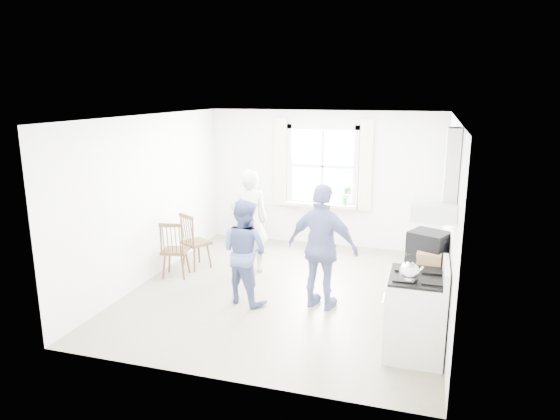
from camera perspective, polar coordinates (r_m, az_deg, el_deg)
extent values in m
cube|color=gray|center=(7.67, 0.77, -9.26)|extent=(4.62, 5.12, 0.02)
cube|color=white|center=(9.66, 4.92, 3.59)|extent=(4.62, 0.04, 2.64)
cube|color=white|center=(4.98, -7.22, -6.06)|extent=(4.62, 0.04, 2.64)
cube|color=white|center=(8.17, -14.70, 1.35)|extent=(0.04, 5.12, 2.64)
cube|color=white|center=(7.01, 18.96, -0.93)|extent=(0.04, 5.12, 2.64)
cube|color=white|center=(7.08, 0.84, 10.69)|extent=(4.62, 5.12, 0.02)
cube|color=white|center=(9.59, 4.91, 5.02)|extent=(1.20, 0.02, 1.40)
cube|color=silver|center=(9.48, 4.96, 9.46)|extent=(1.38, 0.09, 0.09)
cube|color=silver|center=(9.70, 4.78, 0.64)|extent=(1.38, 0.09, 0.09)
cube|color=silver|center=(9.71, 1.13, 5.18)|extent=(0.09, 0.09, 1.58)
cube|color=silver|center=(9.45, 8.71, 4.79)|extent=(0.09, 0.09, 1.58)
cube|color=silver|center=(9.62, 4.69, 0.63)|extent=(1.38, 0.24, 0.06)
cube|color=#F4E8C9|center=(9.74, 0.11, 5.50)|extent=(0.24, 0.05, 1.70)
cube|color=#F4E8C9|center=(9.41, 9.77, 5.02)|extent=(0.24, 0.05, 1.70)
cube|color=silver|center=(5.59, 17.16, 0.29)|extent=(0.45, 0.76, 0.18)
cube|color=silver|center=(5.51, 19.07, 4.95)|extent=(0.14, 0.30, 0.76)
cube|color=slate|center=(10.05, -3.24, -1.25)|extent=(0.40, 0.30, 0.80)
cube|color=silver|center=(6.00, 15.18, -11.63)|extent=(0.65, 0.76, 0.92)
cube|color=black|center=(5.81, 15.47, -7.38)|extent=(0.61, 0.72, 0.03)
cube|color=silver|center=(5.79, 18.46, -6.78)|extent=(0.06, 0.76, 0.20)
cylinder|color=silver|center=(5.91, 11.95, -9.27)|extent=(0.02, 0.61, 0.02)
sphere|color=silver|center=(5.60, 14.59, -6.81)|extent=(0.21, 0.21, 0.21)
cylinder|color=silver|center=(5.63, 14.55, -7.43)|extent=(0.19, 0.19, 0.04)
torus|color=black|center=(5.56, 14.67, -5.57)|extent=(0.14, 0.05, 0.13)
cube|color=silver|center=(6.64, 16.04, -9.24)|extent=(0.50, 0.55, 0.90)
cube|color=black|center=(6.43, 16.55, -4.81)|extent=(0.55, 0.53, 0.20)
cube|color=black|center=(6.37, 16.66, -3.18)|extent=(0.55, 0.53, 0.18)
cube|color=tan|center=(6.23, 16.65, -5.50)|extent=(0.30, 0.22, 0.18)
cube|color=#422B15|center=(8.27, -11.88, -4.60)|extent=(0.47, 0.45, 0.05)
cube|color=#422B15|center=(8.04, -12.31, -3.23)|extent=(0.39, 0.13, 0.52)
cylinder|color=#422B15|center=(8.34, -11.80, -6.06)|extent=(0.03, 0.03, 0.41)
cube|color=#422B15|center=(8.60, -9.56, -3.70)|extent=(0.55, 0.55, 0.05)
cube|color=#422B15|center=(8.44, -10.63, -2.21)|extent=(0.37, 0.25, 0.53)
cylinder|color=#422B15|center=(8.67, -9.50, -5.15)|extent=(0.04, 0.04, 0.42)
imported|color=silver|center=(8.17, -3.54, -1.32)|extent=(0.84, 0.84, 1.74)
imported|color=#4D5A8F|center=(7.07, -4.09, -4.73)|extent=(0.93, 0.93, 1.50)
imported|color=navy|center=(6.84, 4.87, -4.28)|extent=(1.23, 1.23, 1.75)
imported|color=#306C31|center=(9.47, 7.59, 1.61)|extent=(0.20, 0.20, 0.35)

